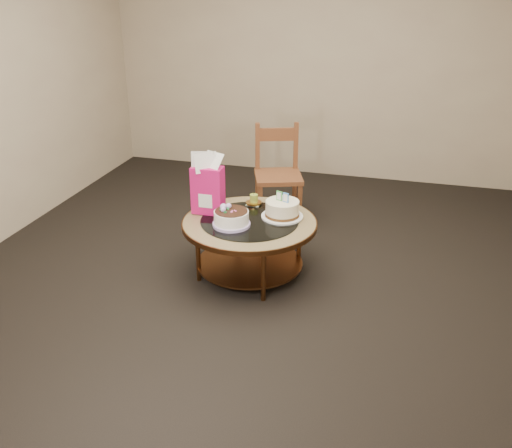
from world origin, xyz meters
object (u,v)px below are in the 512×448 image
(decorated_cake, at_px, (231,219))
(gift_bag, at_px, (208,184))
(dining_chair, at_px, (278,174))
(cream_cake, at_px, (282,209))
(coffee_table, at_px, (250,230))

(decorated_cake, bearing_deg, gift_bag, 142.25)
(dining_chair, bearing_deg, cream_cake, -93.81)
(coffee_table, distance_m, gift_bag, 0.47)
(dining_chair, bearing_deg, decorated_cake, -112.33)
(coffee_table, xyz_separation_m, gift_bag, (-0.35, 0.06, 0.31))
(coffee_table, height_order, decorated_cake, decorated_cake)
(decorated_cake, distance_m, dining_chair, 1.20)
(coffee_table, bearing_deg, dining_chair, 91.93)
(decorated_cake, bearing_deg, cream_cake, 37.64)
(gift_bag, bearing_deg, cream_cake, 6.04)
(coffee_table, distance_m, decorated_cake, 0.21)
(decorated_cake, xyz_separation_m, gift_bag, (-0.24, 0.19, 0.18))
(coffee_table, bearing_deg, cream_cake, 29.44)
(cream_cake, height_order, gift_bag, gift_bag)
(decorated_cake, height_order, gift_bag, gift_bag)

